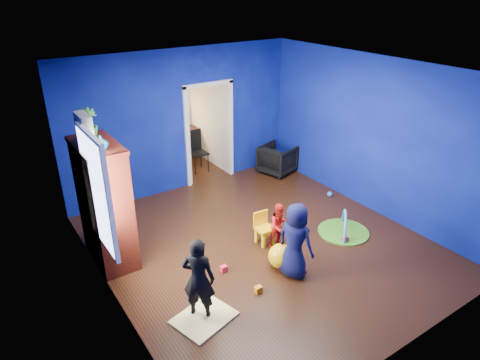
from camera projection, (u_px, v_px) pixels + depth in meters
floor at (262, 245)px, 7.23m from camera, size 5.00×5.50×0.01m
ceiling at (266, 71)px, 5.99m from camera, size 5.00×5.50×0.01m
wall_back at (183, 121)px, 8.68m from camera, size 5.00×0.02×2.90m
wall_front at (419, 251)px, 4.55m from camera, size 5.00×0.02×2.90m
wall_left at (104, 210)px, 5.35m from camera, size 0.02×5.50×2.90m
wall_right at (373, 136)px, 7.87m from camera, size 0.02×5.50×2.90m
alcove at (189, 116)px, 9.72m from camera, size 1.00×1.75×2.50m
armchair at (278, 159)px, 9.79m from camera, size 0.89×0.88×0.66m
child_black at (199, 279)px, 5.48m from camera, size 0.51×0.50×1.18m
child_navy at (295, 241)px, 6.26m from camera, size 0.52×0.66×1.19m
toddler_red at (280, 225)px, 7.05m from camera, size 0.42×0.35×0.78m
vase at (101, 143)px, 5.79m from camera, size 0.21×0.21×0.21m
potted_plant at (88, 124)px, 6.12m from camera, size 0.28×0.28×0.46m
tv_armoire at (105, 204)px, 6.47m from camera, size 0.58×1.14×1.96m
crt_tv at (107, 201)px, 6.48m from camera, size 0.46×0.70×0.54m
yellow_blanket at (204, 318)px, 5.65m from camera, size 0.88×0.77×0.03m
hopper_ball at (281, 256)px, 6.60m from camera, size 0.39×0.39×0.39m
kid_chair at (265, 230)px, 7.18m from camera, size 0.29×0.29×0.50m
play_mat at (343, 232)px, 7.57m from camera, size 0.89×0.89×0.02m
toy_arch at (343, 231)px, 7.57m from camera, size 0.60×0.60×0.80m
window_left at (96, 192)px, 5.58m from camera, size 0.03×0.95×1.55m
curtain at (95, 194)px, 6.18m from camera, size 0.14×0.42×2.40m
doorway at (209, 135)px, 9.15m from camera, size 1.16×0.10×2.10m
study_desk at (179, 144)px, 10.57m from camera, size 0.88×0.44×0.75m
desk_monitor at (175, 120)px, 10.41m from camera, size 0.40×0.05×0.32m
desk_lamp at (166, 124)px, 10.24m from camera, size 0.14×0.14×0.14m
folding_chair at (198, 152)px, 9.81m from camera, size 0.40×0.40×0.92m
book_shelf at (173, 76)px, 9.95m from camera, size 0.88×0.24×0.04m
toy_0 at (345, 240)px, 7.27m from camera, size 0.10×0.08×0.10m
toy_1 at (330, 194)px, 8.81m from camera, size 0.11×0.11×0.11m
toy_2 at (258, 289)px, 6.11m from camera, size 0.10×0.08×0.10m
toy_3 at (279, 219)px, 7.88m from camera, size 0.11×0.11×0.11m
toy_4 at (291, 212)px, 8.13m from camera, size 0.10×0.08×0.10m
toy_5 at (224, 269)px, 6.55m from camera, size 0.10×0.08×0.10m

